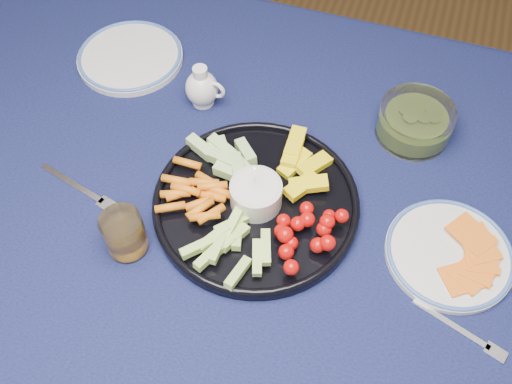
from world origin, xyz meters
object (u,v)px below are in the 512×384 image
(creamer_pitcher, at_px, (202,88))
(juice_tumbler, at_px, (125,235))
(dining_table, at_px, (216,220))
(pickle_bowl, at_px, (415,123))
(cheese_plate, at_px, (450,253))
(side_plate_extra, at_px, (130,57))
(crudite_platter, at_px, (255,199))

(creamer_pitcher, xyz_separation_m, juice_tumbler, (0.00, -0.34, -0.00))
(dining_table, bearing_deg, pickle_bowl, 38.89)
(pickle_bowl, distance_m, cheese_plate, 0.26)
(creamer_pitcher, relative_size, pickle_bowl, 0.64)
(pickle_bowl, bearing_deg, cheese_plate, -67.16)
(cheese_plate, height_order, side_plate_extra, cheese_plate)
(creamer_pitcher, relative_size, side_plate_extra, 0.41)
(dining_table, relative_size, crudite_platter, 4.80)
(dining_table, distance_m, juice_tumbler, 0.21)
(crudite_platter, relative_size, juice_tumbler, 4.41)
(dining_table, height_order, juice_tumbler, juice_tumbler)
(pickle_bowl, distance_m, side_plate_extra, 0.58)
(juice_tumbler, xyz_separation_m, side_plate_extra, (-0.19, 0.40, -0.03))
(pickle_bowl, bearing_deg, creamer_pitcher, -172.91)
(creamer_pitcher, xyz_separation_m, cheese_plate, (0.50, -0.19, -0.03))
(side_plate_extra, bearing_deg, juice_tumbler, -64.71)
(side_plate_extra, bearing_deg, cheese_plate, -20.25)
(crudite_platter, xyz_separation_m, cheese_plate, (0.32, 0.01, -0.01))
(dining_table, distance_m, pickle_bowl, 0.41)
(pickle_bowl, height_order, cheese_plate, pickle_bowl)
(cheese_plate, distance_m, juice_tumbler, 0.52)
(pickle_bowl, bearing_deg, crudite_platter, -132.20)
(crudite_platter, distance_m, juice_tumbler, 0.22)
(pickle_bowl, bearing_deg, side_plate_extra, 178.69)
(creamer_pitcher, distance_m, juice_tumbler, 0.34)
(crudite_platter, distance_m, creamer_pitcher, 0.26)
(crudite_platter, relative_size, pickle_bowl, 2.56)
(pickle_bowl, height_order, side_plate_extra, pickle_bowl)
(creamer_pitcher, bearing_deg, dining_table, -64.37)
(creamer_pitcher, bearing_deg, side_plate_extra, 161.43)
(dining_table, height_order, creamer_pitcher, creamer_pitcher)
(creamer_pitcher, height_order, pickle_bowl, creamer_pitcher)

